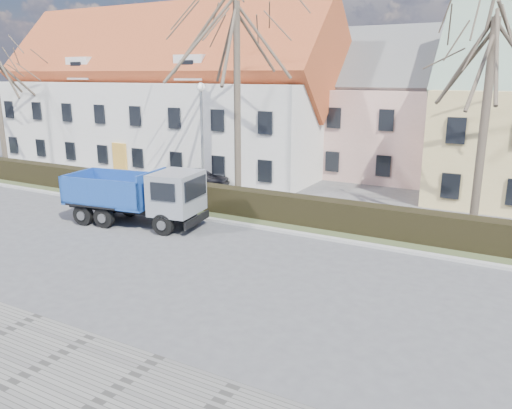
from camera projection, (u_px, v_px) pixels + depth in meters
The scene contains 12 objects.
ground at pixel (170, 254), 19.46m from camera, with size 120.00×120.00×0.00m, color #48484B.
curb_far at pixel (232, 223), 23.33m from camera, with size 80.00×0.30×0.12m, color #9E9D9B.
grass_strip at pixel (249, 215), 24.69m from camera, with size 80.00×3.00×0.10m, color #3A4627.
hedge at pixel (247, 204), 24.37m from camera, with size 60.00×0.90×1.30m, color black.
building_white at pixel (164, 102), 37.88m from camera, with size 26.80×10.80×9.50m, color silver, non-canonical shape.
building_pink at pixel (402, 117), 33.50m from camera, with size 10.80×8.80×8.00m, color #D09E93, non-canonical shape.
tree_1 at pixel (237, 83), 25.98m from camera, with size 9.20×9.20×12.65m, color #493E32, non-canonical shape.
tree_2 at pixel (486, 106), 20.58m from camera, with size 8.00×8.00×11.00m, color #493E32, non-canonical shape.
dump_truck at pixel (130, 195), 23.09m from camera, with size 6.76×2.51×2.71m, color navy, non-canonical shape.
streetlight at pixel (202, 144), 26.09m from camera, with size 0.50×0.50×6.46m, color gray, non-canonical shape.
cart_frame at pixel (99, 200), 26.44m from camera, with size 0.73×0.42×0.67m, color silver, non-canonical shape.
parked_car_a at pixel (198, 178), 30.44m from camera, with size 1.55×3.84×1.31m, color black.
Camera 1 is at (11.80, -14.42, 6.80)m, focal length 35.00 mm.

